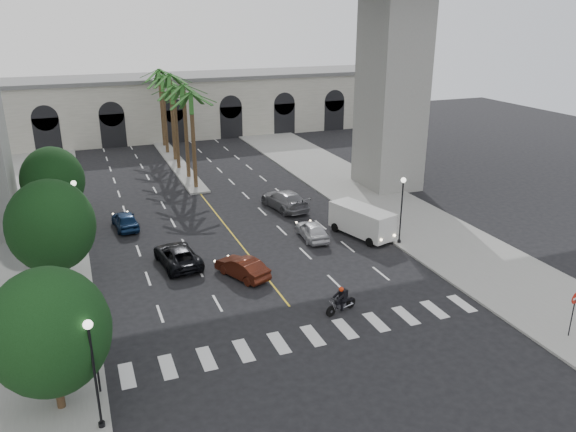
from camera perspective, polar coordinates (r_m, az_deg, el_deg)
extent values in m
plane|color=black|center=(32.95, 1.47, -10.77)|extent=(140.00, 140.00, 0.00)
cube|color=gray|center=(44.54, -24.73, -4.06)|extent=(8.00, 100.00, 0.15)
cube|color=gray|center=(51.44, 10.50, 0.64)|extent=(8.00, 100.00, 0.15)
cube|color=gray|center=(67.13, -11.16, 5.20)|extent=(2.00, 24.00, 0.20)
cube|color=beige|center=(82.82, -13.57, 10.56)|extent=(70.00, 10.00, 8.00)
cube|color=slate|center=(82.26, -13.82, 13.47)|extent=(71.00, 10.50, 0.50)
cube|color=gray|center=(56.78, 10.52, 13.18)|extent=(5.00, 6.00, 20.80)
cylinder|color=#47331E|center=(56.49, -9.58, 7.38)|extent=(0.40, 0.40, 9.50)
cylinder|color=#47331E|center=(60.32, -10.30, 8.28)|extent=(0.40, 0.40, 9.80)
cylinder|color=#47331E|center=(64.17, -11.28, 8.69)|extent=(0.40, 0.40, 9.30)
cylinder|color=#47331E|center=(68.04, -11.64, 9.64)|extent=(0.40, 0.40, 10.10)
cylinder|color=#47331E|center=(71.93, -12.40, 9.93)|extent=(0.40, 0.40, 9.60)
cylinder|color=#47331E|center=(75.85, -12.69, 10.53)|extent=(0.40, 0.40, 9.90)
cylinder|color=#382616|center=(27.97, -22.27, -15.83)|extent=(0.36, 0.36, 2.34)
ellipsoid|color=black|center=(26.47, -23.09, -10.76)|extent=(5.20, 5.20, 5.72)
cylinder|color=#382616|center=(39.36, -22.35, -4.99)|extent=(0.36, 0.36, 2.45)
ellipsoid|color=black|center=(38.27, -22.94, -0.92)|extent=(5.44, 5.44, 5.98)
cylinder|color=#382616|center=(50.61, -22.37, 0.37)|extent=(0.36, 0.36, 2.27)
ellipsoid|color=black|center=(49.82, -22.79, 3.37)|extent=(5.04, 5.04, 5.54)
cylinder|color=black|center=(26.88, -18.37, -19.56)|extent=(0.28, 0.28, 0.36)
cylinder|color=black|center=(25.45, -18.99, -15.33)|extent=(0.11, 0.11, 5.00)
sphere|color=white|center=(24.11, -19.67, -10.35)|extent=(0.40, 0.40, 0.40)
cylinder|color=black|center=(45.26, -20.18, -2.90)|extent=(0.28, 0.28, 0.36)
cylinder|color=black|center=(44.42, -20.55, -0.02)|extent=(0.11, 0.11, 5.00)
sphere|color=white|center=(43.67, -20.96, 3.12)|extent=(0.40, 0.40, 0.40)
cylinder|color=black|center=(44.07, 11.20, -2.62)|extent=(0.28, 0.28, 0.36)
cylinder|color=black|center=(43.21, 11.42, 0.35)|extent=(0.11, 0.11, 5.00)
sphere|color=white|center=(42.43, 11.65, 3.59)|extent=(0.40, 0.40, 0.40)
cylinder|color=black|center=(28.00, -18.88, -13.87)|extent=(0.10, 0.10, 3.50)
cube|color=black|center=(27.22, -19.24, -11.24)|extent=(0.25, 0.18, 0.80)
cylinder|color=black|center=(31.44, -19.32, -9.95)|extent=(0.10, 0.10, 3.50)
cube|color=black|center=(30.75, -19.64, -7.52)|extent=(0.25, 0.18, 0.80)
cylinder|color=black|center=(33.46, 4.38, -9.62)|extent=(0.68, 0.32, 0.68)
cylinder|color=black|center=(34.48, 6.38, -8.74)|extent=(0.68, 0.32, 0.68)
cube|color=silver|center=(33.96, 5.47, -9.01)|extent=(0.53, 0.44, 0.30)
cube|color=black|center=(33.70, 5.28, -8.63)|extent=(0.67, 0.43, 0.23)
cube|color=black|center=(34.04, 5.90, -8.43)|extent=(0.57, 0.42, 0.14)
cylinder|color=black|center=(33.30, 4.72, -8.50)|extent=(0.22, 0.61, 0.03)
cube|color=black|center=(33.67, 5.61, -7.92)|extent=(0.41, 0.50, 0.59)
cube|color=black|center=(33.76, 5.84, -7.74)|extent=(0.26, 0.37, 0.43)
sphere|color=red|center=(33.39, 5.43, -7.41)|extent=(0.30, 0.30, 0.30)
imported|color=silver|center=(44.14, 2.48, -1.44)|extent=(2.00, 4.33, 1.44)
imported|color=#4B1A0F|center=(37.97, -4.68, -5.23)|extent=(3.08, 4.50, 1.40)
imported|color=black|center=(40.36, -11.17, -3.94)|extent=(2.99, 5.49, 1.46)
imported|color=slate|center=(50.78, -0.34, 1.66)|extent=(3.27, 6.20, 1.71)
imported|color=#10284E|center=(48.09, -16.21, -0.39)|extent=(2.10, 4.44, 1.47)
cube|color=silver|center=(44.77, 7.51, -0.42)|extent=(3.55, 5.96, 2.08)
cube|color=black|center=(42.98, 9.99, -1.07)|extent=(1.92, 0.78, 0.88)
cylinder|color=black|center=(43.19, 8.35, -2.65)|extent=(0.48, 0.78, 0.73)
cylinder|color=black|center=(44.54, 10.13, -2.04)|extent=(0.48, 0.78, 0.73)
cylinder|color=black|center=(45.81, 4.85, -1.15)|extent=(0.48, 0.78, 0.73)
cylinder|color=black|center=(47.08, 6.63, -0.62)|extent=(0.48, 0.78, 0.73)
imported|color=black|center=(34.49, -19.78, -8.64)|extent=(0.68, 0.50, 1.71)
imported|color=black|center=(34.33, -21.24, -8.76)|extent=(1.13, 1.00, 1.95)
cylinder|color=black|center=(34.48, 26.90, -9.04)|extent=(0.06, 0.06, 2.74)
cylinder|color=#B61A0D|center=(34.01, 27.18, -7.43)|extent=(0.68, 0.17, 0.69)
cube|color=silver|center=(34.01, 27.18, -7.43)|extent=(0.52, 0.13, 0.11)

